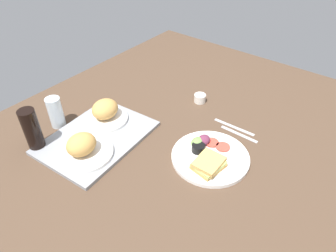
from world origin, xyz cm
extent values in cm
cube|color=#4C3828|center=(0.00, 0.00, -1.50)|extent=(190.00, 150.00, 3.00)
cube|color=gray|center=(-19.18, 24.11, 0.80)|extent=(47.33, 36.26, 1.60)
cylinder|color=white|center=(-29.18, 19.11, 2.30)|extent=(21.36, 21.36, 1.40)
ellipsoid|color=tan|center=(-29.85, 19.63, 7.02)|extent=(11.80, 10.19, 8.05)
cylinder|color=white|center=(-9.18, 29.11, 2.30)|extent=(19.14, 19.14, 1.40)
ellipsoid|color=tan|center=(-8.66, 29.52, 7.13)|extent=(12.12, 10.47, 8.27)
cylinder|color=white|center=(0.08, -19.40, 0.80)|extent=(30.18, 30.18, 1.60)
cube|color=tan|center=(-5.95, -22.11, 2.30)|extent=(12.32, 10.68, 1.40)
cube|color=#B2C66B|center=(-5.95, -22.11, 3.50)|extent=(12.11, 10.40, 1.00)
cube|color=tan|center=(-5.95, -22.11, 4.70)|extent=(11.17, 9.20, 1.40)
cylinder|color=#D14738|center=(6.87, -20.91, 2.00)|extent=(5.60, 5.60, 0.80)
cylinder|color=#D14738|center=(6.42, -16.08, 2.00)|extent=(5.60, 5.60, 0.80)
cylinder|color=black|center=(-0.67, -14.12, 3.10)|extent=(5.20, 5.20, 3.00)
cylinder|color=#EFEACC|center=(-0.67, -14.12, 4.20)|extent=(4.26, 4.26, 0.60)
ellipsoid|color=#729E4C|center=(1.59, -12.15, 3.40)|extent=(6.00, 4.80, 3.60)
ellipsoid|color=#6B2D47|center=(4.31, -13.36, 3.40)|extent=(6.00, 4.80, 3.60)
cylinder|color=silver|center=(-23.22, 44.66, 6.95)|extent=(6.24, 6.24, 13.90)
cylinder|color=black|center=(-37.70, 38.61, 9.32)|extent=(6.40, 6.40, 18.65)
cylinder|color=silver|center=(30.67, 5.65, 2.00)|extent=(5.60, 5.60, 4.00)
cube|color=#B7B7BC|center=(20.08, -21.40, 0.25)|extent=(1.52, 17.01, 0.50)
cube|color=#B7B7BC|center=(23.08, -17.40, 0.25)|extent=(1.89, 19.03, 0.50)
camera|label=1|loc=(-76.88, -58.59, 83.94)|focal=32.55mm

